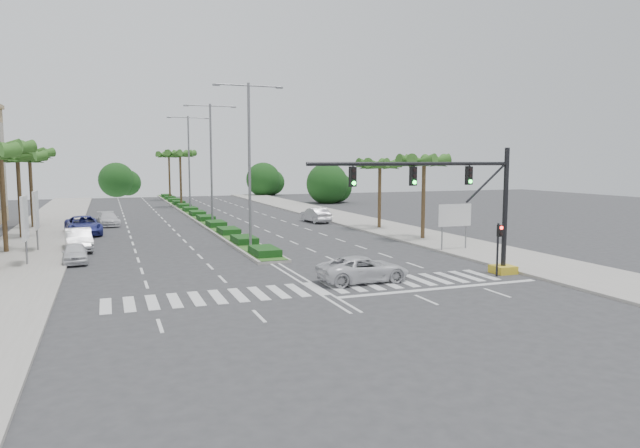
{
  "coord_description": "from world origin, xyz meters",
  "views": [
    {
      "loc": [
        -9.75,
        -26.6,
        6.44
      ],
      "look_at": [
        1.17,
        2.55,
        3.0
      ],
      "focal_mm": 32.0,
      "sensor_mm": 36.0,
      "label": 1
    }
  ],
  "objects_px": {
    "car_parked_a": "(75,253)",
    "car_parked_b": "(78,240)",
    "car_right": "(315,215)",
    "car_parked_c": "(83,226)",
    "car_crossing": "(363,269)",
    "car_parked_d": "(108,219)"
  },
  "relations": [
    {
      "from": "car_parked_a",
      "to": "car_parked_c",
      "type": "height_order",
      "value": "car_parked_c"
    },
    {
      "from": "car_parked_a",
      "to": "car_right",
      "type": "distance_m",
      "value": 28.57
    },
    {
      "from": "car_parked_b",
      "to": "car_parked_c",
      "type": "relative_size",
      "value": 0.82
    },
    {
      "from": "car_parked_a",
      "to": "car_crossing",
      "type": "relative_size",
      "value": 0.75
    },
    {
      "from": "car_parked_d",
      "to": "car_crossing",
      "type": "bearing_deg",
      "value": -75.69
    },
    {
      "from": "car_parked_c",
      "to": "car_right",
      "type": "bearing_deg",
      "value": -1.24
    },
    {
      "from": "car_parked_a",
      "to": "car_right",
      "type": "relative_size",
      "value": 0.79
    },
    {
      "from": "car_parked_d",
      "to": "car_right",
      "type": "bearing_deg",
      "value": -18.03
    },
    {
      "from": "car_parked_b",
      "to": "car_crossing",
      "type": "height_order",
      "value": "car_parked_b"
    },
    {
      "from": "car_parked_a",
      "to": "car_crossing",
      "type": "bearing_deg",
      "value": -40.65
    },
    {
      "from": "car_parked_c",
      "to": "car_right",
      "type": "xyz_separation_m",
      "value": [
        22.63,
        2.57,
        -0.05
      ]
    },
    {
      "from": "car_crossing",
      "to": "car_parked_a",
      "type": "bearing_deg",
      "value": 50.36
    },
    {
      "from": "car_crossing",
      "to": "car_parked_b",
      "type": "bearing_deg",
      "value": 39.51
    },
    {
      "from": "car_crossing",
      "to": "car_right",
      "type": "relative_size",
      "value": 1.06
    },
    {
      "from": "car_parked_b",
      "to": "car_crossing",
      "type": "bearing_deg",
      "value": -54.53
    },
    {
      "from": "car_parked_a",
      "to": "car_parked_c",
      "type": "xyz_separation_m",
      "value": [
        0.0,
        14.86,
        0.19
      ]
    },
    {
      "from": "car_parked_a",
      "to": "car_parked_d",
      "type": "relative_size",
      "value": 0.8
    },
    {
      "from": "car_parked_b",
      "to": "car_right",
      "type": "xyz_separation_m",
      "value": [
        22.63,
        12.06,
        -0.03
      ]
    },
    {
      "from": "car_parked_c",
      "to": "car_right",
      "type": "height_order",
      "value": "car_parked_c"
    },
    {
      "from": "car_parked_a",
      "to": "car_parked_b",
      "type": "relative_size",
      "value": 0.76
    },
    {
      "from": "car_crossing",
      "to": "car_right",
      "type": "distance_m",
      "value": 30.05
    },
    {
      "from": "car_parked_a",
      "to": "car_parked_b",
      "type": "distance_m",
      "value": 5.37
    }
  ]
}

